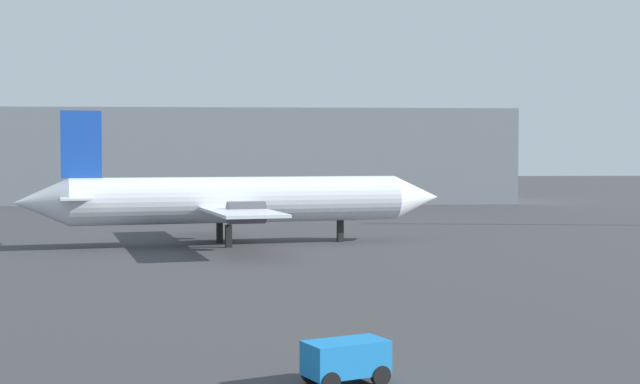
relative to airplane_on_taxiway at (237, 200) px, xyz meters
name	(u,v)px	position (x,y,z in m)	size (l,w,h in m)	color
airplane_on_taxiway	(237,200)	(0.00, 0.00, 0.00)	(32.76, 24.18, 10.04)	silver
baggage_cart	(346,359)	(4.54, -41.95, -2.66)	(2.72, 2.19, 1.30)	#1972BF
terminal_building	(228,156)	(-3.37, 64.72, 3.36)	(82.32, 18.57, 13.57)	#999EA3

